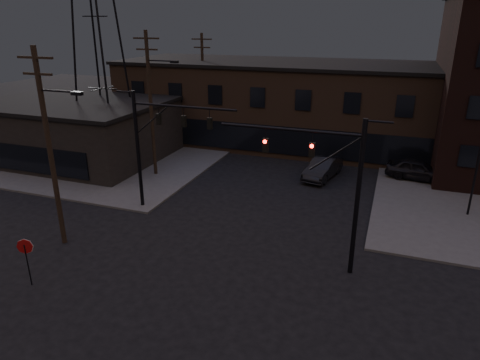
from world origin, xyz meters
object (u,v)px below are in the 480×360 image
traffic_signal_near (335,179)px  parked_car_lot_a (418,170)px  stop_sign (26,251)px  car_crossing (323,168)px  traffic_signal_far (154,138)px

traffic_signal_near → parked_car_lot_a: traffic_signal_near is taller
stop_sign → car_crossing: size_ratio=0.49×
traffic_signal_near → parked_car_lot_a: size_ratio=1.65×
parked_car_lot_a → traffic_signal_near: bearing=171.3°
stop_sign → car_crossing: (10.69, 20.12, -1.02)m
traffic_signal_near → parked_car_lot_a: (4.61, 15.48, -3.96)m
traffic_signal_near → car_crossing: (-2.66, 13.63, -4.10)m
traffic_signal_near → traffic_signal_far: same height
traffic_signal_far → parked_car_lot_a: traffic_signal_far is taller
traffic_signal_near → traffic_signal_far: 12.57m
traffic_signal_far → car_crossing: (9.41, 10.13, -4.18)m
car_crossing → stop_sign: bearing=-106.6°
car_crossing → traffic_signal_near: bearing=-67.6°
traffic_signal_near → stop_sign: size_ratio=3.23×
traffic_signal_near → car_crossing: 14.48m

